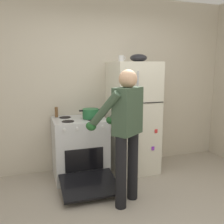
% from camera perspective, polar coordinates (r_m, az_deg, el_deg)
% --- Properties ---
extents(kitchen_wall_back, '(6.00, 0.10, 2.70)m').
position_cam_1_polar(kitchen_wall_back, '(4.12, -2.35, 6.32)').
color(kitchen_wall_back, beige).
rests_on(kitchen_wall_back, ground).
extents(refrigerator, '(0.68, 0.72, 1.70)m').
position_cam_1_polar(refrigerator, '(3.96, 4.67, -1.20)').
color(refrigerator, silver).
rests_on(refrigerator, ground).
extents(stove_range, '(0.76, 1.20, 0.89)m').
position_cam_1_polar(stove_range, '(3.81, -7.21, -8.18)').
color(stove_range, silver).
rests_on(stove_range, ground).
extents(person_cook, '(0.66, 0.70, 1.60)m').
position_cam_1_polar(person_cook, '(2.94, 2.91, -3.08)').
color(person_cook, black).
rests_on(person_cook, ground).
extents(red_pot, '(0.33, 0.23, 0.14)m').
position_cam_1_polar(red_pot, '(3.68, -4.85, -0.35)').
color(red_pot, '#236638').
rests_on(red_pot, stove_range).
extents(coffee_mug, '(0.11, 0.08, 0.10)m').
position_cam_1_polar(coffee_mug, '(3.86, 2.09, 11.93)').
color(coffee_mug, silver).
rests_on(coffee_mug, refrigerator).
extents(pepper_mill, '(0.05, 0.05, 0.15)m').
position_cam_1_polar(pepper_mill, '(3.85, -12.40, -0.02)').
color(pepper_mill, brown).
rests_on(pepper_mill, stove_range).
extents(mixing_bowl, '(0.26, 0.26, 0.12)m').
position_cam_1_polar(mixing_bowl, '(3.91, 5.97, 12.01)').
color(mixing_bowl, black).
rests_on(mixing_bowl, refrigerator).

